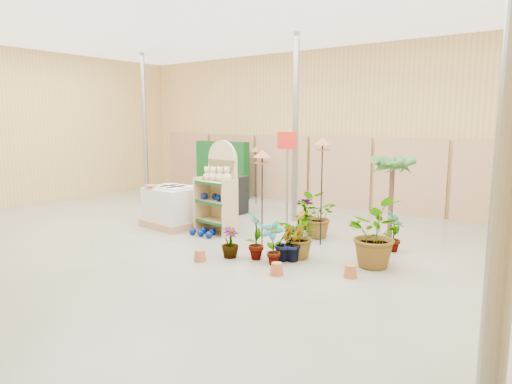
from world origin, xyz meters
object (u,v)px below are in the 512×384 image
at_px(pallet_stack, 173,207).
at_px(potted_plant_2, 301,235).
at_px(bird_table_front, 262,157).
at_px(display_shelf, 220,191).

distance_m(pallet_stack, potted_plant_2, 3.73).
height_order(pallet_stack, bird_table_front, bird_table_front).
distance_m(display_shelf, potted_plant_2, 2.57).
xyz_separation_m(pallet_stack, bird_table_front, (2.82, -0.37, 1.32)).
bearing_deg(display_shelf, bird_table_front, -14.54).
xyz_separation_m(display_shelf, potted_plant_2, (2.44, -0.62, -0.51)).
bearing_deg(display_shelf, pallet_stack, -164.19).
relative_size(display_shelf, pallet_stack, 1.46).
xyz_separation_m(bird_table_front, potted_plant_2, (0.88, -0.03, -1.36)).
bearing_deg(bird_table_front, potted_plant_2, -2.02).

